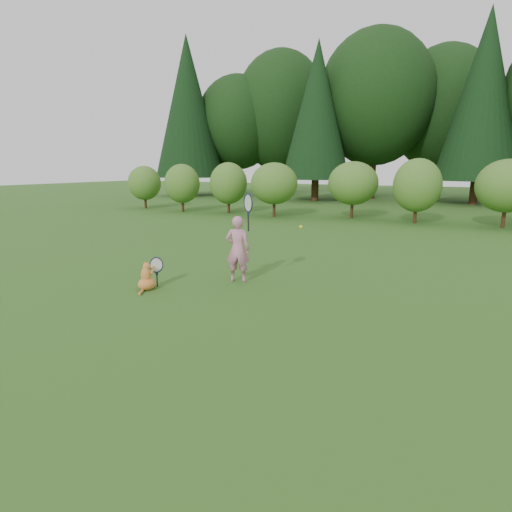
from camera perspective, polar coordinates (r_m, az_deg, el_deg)
The scene contains 6 objects.
ground at distance 7.69m, azimuth -4.10°, elevation -6.06°, with size 100.00×100.00×0.00m, color #1F5116.
shrub_row at distance 19.63m, azimuth 16.33°, elevation 8.58°, with size 28.00×3.00×2.80m, color #487925, non-canonical shape.
woodland_backdrop at distance 29.92m, azimuth 21.14°, elevation 21.00°, with size 48.00×10.00×15.00m, color black, non-canonical shape.
child at distance 8.82m, azimuth -2.42°, elevation 1.14°, with size 0.78×0.51×2.07m.
cat at distance 8.60m, azimuth -14.34°, elevation -2.49°, with size 0.40×0.79×0.75m.
tennis_ball at distance 8.19m, azimuth 6.01°, elevation 3.88°, with size 0.07×0.07×0.07m.
Camera 1 is at (3.85, -6.22, 2.36)m, focal length 30.00 mm.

